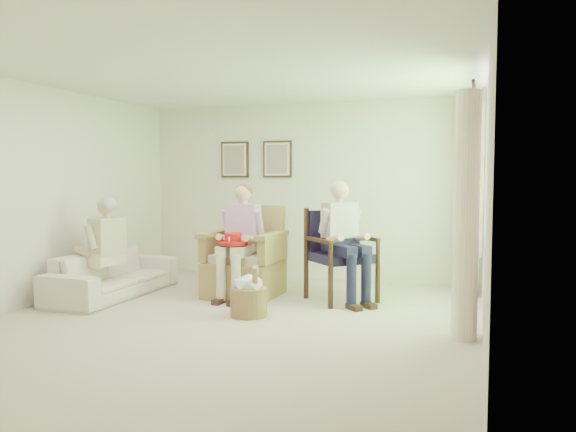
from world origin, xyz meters
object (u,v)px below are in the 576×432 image
object	(u,v)px
person_sofa	(103,243)
sofa	(114,274)
wood_armchair	(343,251)
person_wicker	(240,232)
hatbox	(249,295)
wicker_armchair	(245,267)
person_dark	(340,232)
red_hat	(233,240)

from	to	relation	value
person_sofa	sofa	bearing A→B (deg)	-169.09
wood_armchair	person_wicker	size ratio (longest dim) A/B	0.78
hatbox	wood_armchair	bearing A→B (deg)	56.78
wicker_armchair	sofa	xyz separation A→B (m)	(-1.58, -0.57, -0.08)
wood_armchair	person_wicker	world-z (taller)	person_wicker
wood_armchair	person_wicker	distance (m)	1.30
wood_armchair	sofa	size ratio (longest dim) A/B	0.57
person_dark	person_wicker	bearing A→B (deg)	143.00
sofa	person_dark	distance (m)	2.93
person_wicker	wood_armchair	bearing A→B (deg)	16.68
wicker_armchair	person_sofa	distance (m)	1.79
person_dark	red_hat	xyz separation A→B (m)	(-1.24, -0.37, -0.11)
person_dark	red_hat	world-z (taller)	person_dark
person_sofa	hatbox	size ratio (longest dim) A/B	2.10
person_dark	hatbox	world-z (taller)	person_dark
sofa	person_dark	xyz separation A→B (m)	(2.81, 0.58, 0.57)
wood_armchair	red_hat	size ratio (longest dim) A/B	3.06
person_wicker	person_dark	distance (m)	1.24
person_wicker	person_sofa	xyz separation A→B (m)	(-1.58, -0.62, -0.13)
person_wicker	person_sofa	size ratio (longest dim) A/B	1.13
person_wicker	red_hat	distance (m)	0.22
sofa	red_hat	size ratio (longest dim) A/B	5.39
person_wicker	red_hat	world-z (taller)	person_wicker
wicker_armchair	wood_armchair	xyz separation A→B (m)	(1.23, 0.20, 0.24)
wicker_armchair	sofa	distance (m)	1.68
person_wicker	red_hat	size ratio (longest dim) A/B	3.91
person_wicker	person_sofa	bearing A→B (deg)	-157.58
wicker_armchair	red_hat	bearing A→B (deg)	-89.73
wood_armchair	wicker_armchair	bearing A→B (deg)	144.38
wicker_armchair	person_wicker	world-z (taller)	person_wicker
sofa	wood_armchair	bearing A→B (deg)	-74.81
sofa	hatbox	world-z (taller)	hatbox
person_wicker	red_hat	xyz separation A→B (m)	(-0.00, -0.20, -0.09)
sofa	person_sofa	bearing A→B (deg)	-180.00
person_wicker	hatbox	xyz separation A→B (m)	(0.46, -0.83, -0.60)
wood_armchair	hatbox	xyz separation A→B (m)	(-0.77, -1.18, -0.37)
wicker_armchair	red_hat	distance (m)	0.52
red_hat	person_sofa	bearing A→B (deg)	-165.17
person_wicker	sofa	bearing A→B (deg)	-164.14
wood_armchair	person_wicker	xyz separation A→B (m)	(-1.23, -0.35, 0.23)
wood_armchair	hatbox	world-z (taller)	wood_armchair
wood_armchair	sofa	bearing A→B (deg)	150.57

